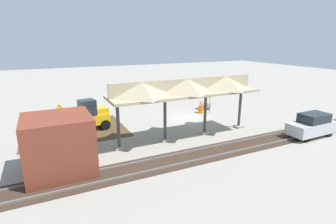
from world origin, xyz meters
TOP-DOWN VIEW (x-y plane):
  - ground_plane at (0.00, 0.00)m, footprint 120.00×120.00m
  - dirt_work_zone at (11.09, -0.58)m, footprint 8.69×7.00m
  - platform_canopy at (2.98, 4.98)m, footprint 12.47×3.20m
  - rail_tracks at (0.00, 8.56)m, footprint 60.00×2.58m
  - stop_sign at (-3.16, -0.45)m, footprint 0.66×0.42m
  - backhoe at (9.88, -0.18)m, footprint 5.19×2.33m
  - dirt_mound at (12.44, -0.95)m, footprint 5.45×5.45m
  - concrete_pipe at (-3.64, -2.04)m, footprint 1.54×1.51m
  - brick_utility_building at (12.75, 6.80)m, footprint 3.84×3.75m
  - distant_parked_car at (-6.53, 9.43)m, footprint 4.21×1.78m
  - traffic_barrel at (-2.26, -0.82)m, footprint 0.56×0.56m

SIDE VIEW (x-z plane):
  - ground_plane at x=0.00m, z-range 0.00..0.00m
  - dirt_mound at x=12.44m, z-range -1.11..1.11m
  - dirt_work_zone at x=11.09m, z-range 0.00..0.01m
  - rail_tracks at x=0.00m, z-range -0.05..0.10m
  - traffic_barrel at x=-2.26m, z-range 0.00..0.90m
  - concrete_pipe at x=-3.64m, z-range 0.00..1.09m
  - distant_parked_car at x=-6.53m, z-range -0.01..1.97m
  - backhoe at x=9.88m, z-range -0.14..2.68m
  - stop_sign at x=-3.16m, z-range 0.53..2.94m
  - brick_utility_building at x=12.75m, z-range 0.00..3.52m
  - platform_canopy at x=2.98m, z-range 1.71..6.61m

